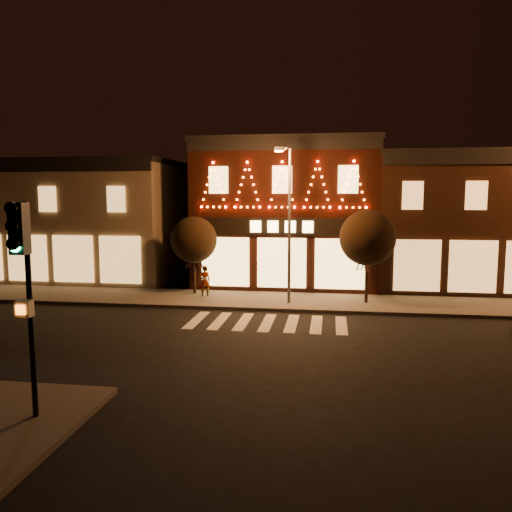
# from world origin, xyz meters

# --- Properties ---
(ground) EXTENTS (120.00, 120.00, 0.00)m
(ground) POSITION_xyz_m (0.00, 0.00, 0.00)
(ground) COLOR black
(ground) RESTS_ON ground
(sidewalk_far) EXTENTS (44.00, 4.00, 0.15)m
(sidewalk_far) POSITION_xyz_m (2.00, 8.00, 0.07)
(sidewalk_far) COLOR #47423D
(sidewalk_far) RESTS_ON ground
(building_left) EXTENTS (12.20, 8.28, 7.30)m
(building_left) POSITION_xyz_m (-13.00, 13.99, 3.66)
(building_left) COLOR #736951
(building_left) RESTS_ON ground
(building_pulp) EXTENTS (10.20, 8.34, 8.30)m
(building_pulp) POSITION_xyz_m (0.00, 13.98, 4.16)
(building_pulp) COLOR black
(building_pulp) RESTS_ON ground
(building_right_a) EXTENTS (9.20, 8.28, 7.50)m
(building_right_a) POSITION_xyz_m (9.50, 13.99, 3.76)
(building_right_a) COLOR #381F13
(building_right_a) RESTS_ON ground
(traffic_signal_near) EXTENTS (0.35, 0.51, 4.92)m
(traffic_signal_near) POSITION_xyz_m (-4.13, -6.10, 3.62)
(traffic_signal_near) COLOR black
(traffic_signal_near) RESTS_ON sidewalk_near
(streetlamp_mid) EXTENTS (0.68, 1.64, 7.19)m
(streetlamp_mid) POSITION_xyz_m (0.55, 7.16, 4.37)
(streetlamp_mid) COLOR #59595E
(streetlamp_mid) RESTS_ON sidewalk_far
(tree_left) EXTENTS (2.38, 2.38, 3.98)m
(tree_left) POSITION_xyz_m (-4.44, 9.00, 2.94)
(tree_left) COLOR black
(tree_left) RESTS_ON sidewalk_far
(tree_right) EXTENTS (2.63, 2.63, 4.40)m
(tree_right) POSITION_xyz_m (4.23, 7.96, 3.23)
(tree_right) COLOR black
(tree_right) RESTS_ON sidewalk_far
(pedestrian) EXTENTS (0.66, 0.55, 1.55)m
(pedestrian) POSITION_xyz_m (-3.73, 8.31, 0.92)
(pedestrian) COLOR gray
(pedestrian) RESTS_ON sidewalk_far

